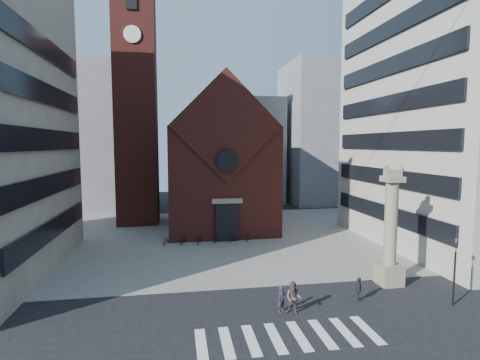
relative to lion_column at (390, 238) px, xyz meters
name	(u,v)px	position (x,y,z in m)	size (l,w,h in m)	color
ground	(264,313)	(-10.01, -3.00, -3.46)	(120.00, 120.00, 0.00)	black
piazza	(225,236)	(-10.01, 16.00, -3.43)	(46.00, 30.00, 0.05)	gray
zebra_crossing	(287,337)	(-9.46, -6.00, -3.45)	(10.20, 3.20, 0.01)	white
church	(218,162)	(-10.01, 22.04, 4.53)	(12.00, 16.65, 18.00)	maroon
campanile	(136,100)	(-20.01, 25.00, 12.28)	(5.50, 5.50, 31.20)	maroon
building_right	(474,85)	(13.99, 9.00, 12.54)	(18.00, 22.00, 32.00)	#AFAD9F
bg_block_left	(78,139)	(-30.01, 37.00, 7.54)	(16.00, 14.00, 22.00)	gray
bg_block_mid	(239,151)	(-4.01, 42.00, 5.54)	(14.00, 12.00, 18.00)	gray
bg_block_right	(331,134)	(11.99, 39.00, 8.54)	(16.00, 14.00, 24.00)	gray
lion_column	(390,238)	(0.00, 0.00, 0.00)	(1.63, 1.60, 8.68)	gray
traffic_light	(455,270)	(1.99, -4.00, -1.17)	(0.13, 0.16, 4.30)	black
pedestrian_0	(282,299)	(-8.95, -3.06, -2.66)	(0.58, 0.38, 1.60)	#312C3D
pedestrian_1	(293,298)	(-8.33, -3.47, -2.47)	(0.96, 0.75, 1.98)	#544543
pedestrian_2	(359,289)	(-3.57, -2.37, -2.67)	(0.93, 0.39, 1.58)	#2A2830
scooter_0	(166,241)	(-16.26, 13.33, -3.01)	(0.53, 1.52, 0.80)	black
scooter_1	(183,240)	(-14.59, 13.33, -2.96)	(0.42, 1.48, 0.89)	black
scooter_2	(200,240)	(-12.93, 13.33, -3.01)	(0.53, 1.52, 0.80)	black
scooter_3	(216,239)	(-11.26, 13.33, -2.96)	(0.42, 1.48, 0.89)	black
scooter_4	(232,238)	(-9.59, 13.33, -3.01)	(0.53, 1.52, 0.80)	black
scooter_5	(248,237)	(-7.92, 13.33, -2.96)	(0.42, 1.48, 0.89)	black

